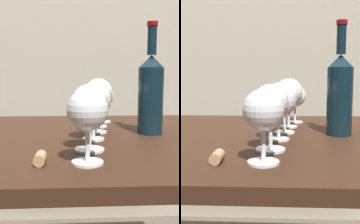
{
  "view_description": "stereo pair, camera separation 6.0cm",
  "coord_description": "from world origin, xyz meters",
  "views": [
    {
      "loc": [
        0.06,
        -0.78,
        0.91
      ],
      "look_at": [
        0.1,
        -0.18,
        0.83
      ],
      "focal_mm": 44.19,
      "sensor_mm": 36.0,
      "label": 1
    },
    {
      "loc": [
        0.12,
        -0.78,
        0.91
      ],
      "look_at": [
        0.1,
        -0.18,
        0.83
      ],
      "focal_mm": 44.19,
      "sensor_mm": 36.0,
      "label": 2
    }
  ],
  "objects": [
    {
      "name": "wine_bottle",
      "position": [
        0.28,
        0.0,
        0.87
      ],
      "size": [
        0.07,
        0.07,
        0.32
      ],
      "color": "#0F232D",
      "rests_on": "dining_table"
    },
    {
      "name": "wine_glass_merlot",
      "position": [
        0.11,
        -0.08,
        0.85
      ],
      "size": [
        0.09,
        0.09,
        0.15
      ],
      "color": "white",
      "rests_on": "dining_table"
    },
    {
      "name": "dining_table",
      "position": [
        0.0,
        0.0,
        0.65
      ],
      "size": [
        1.3,
        0.78,
        0.75
      ],
      "color": "#382114",
      "rests_on": "ground_plane"
    },
    {
      "name": "wine_glass_amber",
      "position": [
        0.1,
        -0.18,
        0.85
      ],
      "size": [
        0.08,
        0.08,
        0.15
      ],
      "color": "white",
      "rests_on": "dining_table"
    },
    {
      "name": "back_wall",
      "position": [
        0.0,
        0.96,
        1.3
      ],
      "size": [
        5.0,
        0.08,
        2.6
      ],
      "primitive_type": "cube",
      "color": "#B2A893",
      "rests_on": "ground_plane"
    },
    {
      "name": "wine_glass_white",
      "position": [
        0.09,
        -0.28,
        0.85
      ],
      "size": [
        0.08,
        0.08,
        0.14
      ],
      "color": "white",
      "rests_on": "dining_table"
    },
    {
      "name": "wine_glass_chardonnay",
      "position": [
        0.17,
        0.21,
        0.84
      ],
      "size": [
        0.08,
        0.08,
        0.14
      ],
      "color": "white",
      "rests_on": "dining_table"
    },
    {
      "name": "cork",
      "position": [
        -0.0,
        -0.27,
        0.76
      ],
      "size": [
        0.02,
        0.04,
        0.02
      ],
      "primitive_type": "cylinder",
      "rotation": [
        1.57,
        0.0,
        0.0
      ],
      "color": "tan",
      "rests_on": "dining_table"
    },
    {
      "name": "wine_glass_rose",
      "position": [
        0.14,
        0.11,
        0.86
      ],
      "size": [
        0.09,
        0.09,
        0.16
      ],
      "color": "white",
      "rests_on": "dining_table"
    },
    {
      "name": "wine_glass_pinot",
      "position": [
        0.13,
        0.02,
        0.85
      ],
      "size": [
        0.08,
        0.08,
        0.15
      ],
      "color": "white",
      "rests_on": "dining_table"
    }
  ]
}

